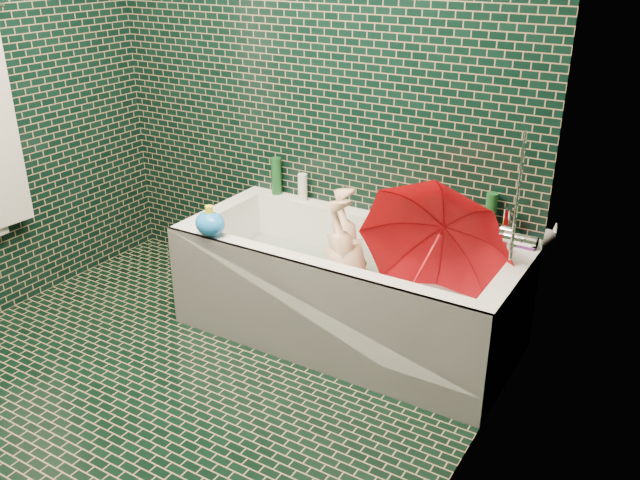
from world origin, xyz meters
The scene contains 18 objects.
floor centered at (0.00, 0.00, 0.00)m, with size 2.80×2.80×0.00m, color black.
wall_back centered at (0.00, 1.40, 1.25)m, with size 2.80×2.80×0.00m, color black.
wall_right centered at (1.30, 0.00, 1.25)m, with size 2.80×2.80×0.00m, color black.
bathtub centered at (0.45, 1.01, 0.21)m, with size 1.70×0.75×0.55m.
bath_mat centered at (0.45, 1.02, 0.16)m, with size 1.35×0.47×0.01m, color green.
water centered at (0.45, 1.02, 0.30)m, with size 1.48×0.53×0.00m, color silver.
faucet centered at (1.26, 1.02, 0.77)m, with size 0.18×0.19×0.55m.
child centered at (0.49, 1.01, 0.31)m, with size 0.34×0.23×0.94m, color #DCAD8A.
umbrella centered at (0.87, 0.99, 0.54)m, with size 0.70×0.70×0.62m, color red.
soap_bottle_a centered at (1.25, 1.37, 0.55)m, with size 0.10×0.10×0.26m, color white.
soap_bottle_b centered at (1.23, 1.33, 0.55)m, with size 0.09×0.09×0.20m, color #4F1D6D.
soap_bottle_c centered at (1.15, 1.33, 0.55)m, with size 0.13×0.13×0.17m, color #13441C.
bottle_right_tall centered at (1.05, 1.35, 0.67)m, with size 0.06×0.06×0.24m, color #13441C.
bottle_right_pump centered at (1.14, 1.33, 0.65)m, with size 0.05×0.05×0.19m, color silver.
bottle_left_tall centered at (-0.21, 1.36, 0.66)m, with size 0.06×0.06×0.21m, color #13441C.
bottle_left_short centered at (-0.03, 1.35, 0.63)m, with size 0.05×0.05×0.15m, color white.
rubber_duck centered at (0.99, 1.32, 0.59)m, with size 0.12×0.09×0.10m.
bath_toy centered at (-0.14, 0.69, 0.62)m, with size 0.17×0.15×0.15m.
Camera 1 is at (1.91, -1.66, 1.89)m, focal length 38.00 mm.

